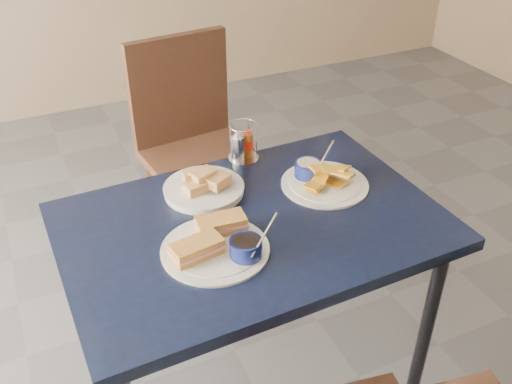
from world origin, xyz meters
name	(u,v)px	position (x,y,z in m)	size (l,w,h in m)	color
ground	(234,350)	(0.00, 0.00, 0.00)	(6.00, 6.00, 0.00)	#4C4D51
dining_table	(253,240)	(0.00, -0.17, 0.68)	(1.14, 0.78, 0.75)	black
chair_far	(194,133)	(0.14, 0.77, 0.56)	(0.51, 0.49, 0.98)	black
sandwich_plate	(218,243)	(-0.14, -0.26, 0.77)	(0.32, 0.30, 0.12)	white
plantain_plate	(320,178)	(0.29, -0.07, 0.77)	(0.29, 0.29, 0.12)	white
bread_basket	(204,186)	(-0.07, 0.03, 0.77)	(0.25, 0.25, 0.08)	white
condiment_caddy	(242,145)	(0.12, 0.18, 0.81)	(0.11, 0.11, 0.14)	silver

